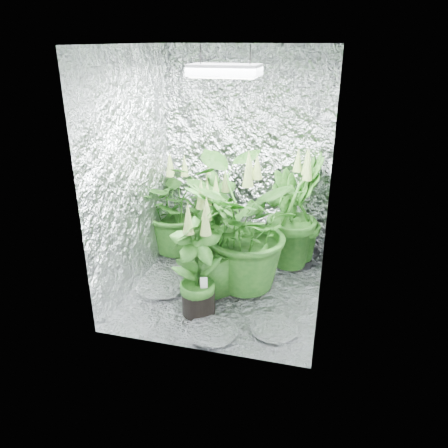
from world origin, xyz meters
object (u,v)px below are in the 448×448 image
plant_f (197,263)px  plant_c (295,213)px  grow_lamp (225,70)px  plant_e (240,228)px  plant_d (211,242)px  plant_b (216,218)px  circulation_fan (302,253)px  plant_a (179,206)px

plant_f → plant_c: bearing=57.7°
grow_lamp → plant_e: 1.25m
plant_d → plant_e: (0.22, 0.11, 0.10)m
plant_b → plant_f: size_ratio=0.97×
plant_b → circulation_fan: bearing=3.1°
plant_d → plant_b: bearing=101.4°
plant_b → plant_e: 0.63m
plant_a → plant_c: size_ratio=0.98×
plant_d → circulation_fan: (0.72, 0.66, -0.34)m
grow_lamp → plant_f: size_ratio=0.51×
plant_f → plant_d: bearing=87.3°
grow_lamp → plant_f: bearing=-108.6°
plant_a → plant_e: size_ratio=0.93×
circulation_fan → plant_e: bearing=-123.7°
grow_lamp → circulation_fan: bearing=45.7°
plant_c → plant_e: bearing=-125.0°
plant_e → plant_b: bearing=124.2°
plant_a → plant_f: 1.13m
plant_b → plant_d: 0.63m
grow_lamp → plant_d: bearing=-159.8°
plant_a → plant_d: bearing=-51.9°
plant_b → plant_d: bearing=-78.6°
plant_b → circulation_fan: (0.84, 0.05, -0.29)m
plant_a → plant_b: bearing=-8.6°
plant_f → grow_lamp: bearing=71.4°
plant_e → plant_f: plant_e is taller
plant_a → plant_c: 1.15m
plant_e → circulation_fan: plant_e is taller
plant_a → plant_f: (0.52, -1.01, -0.05)m
plant_a → circulation_fan: 1.30m
plant_c → plant_f: size_ratio=1.18×
plant_d → plant_f: bearing=-92.7°
plant_d → plant_a: bearing=128.1°
plant_b → plant_e: (0.35, -0.51, 0.14)m
grow_lamp → plant_e: size_ratio=0.41×
plant_d → circulation_fan: bearing=42.8°
plant_c → plant_d: size_ratio=1.12×
plant_e → circulation_fan: (0.49, 0.55, -0.44)m
plant_f → plant_e: bearing=61.4°
grow_lamp → circulation_fan: (0.61, 0.62, -1.68)m
grow_lamp → plant_a: grow_lamp is taller
plant_d → plant_f: size_ratio=1.05×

